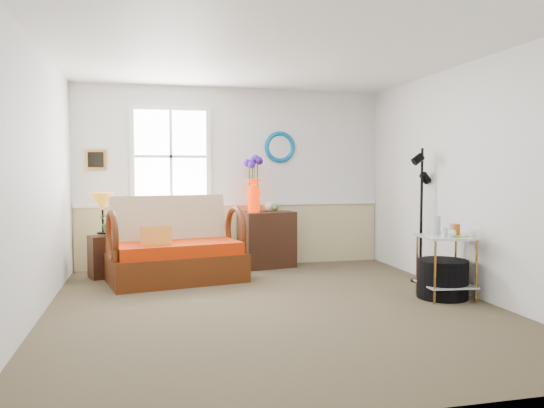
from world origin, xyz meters
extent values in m
cube|color=brown|center=(0.00, 0.00, 0.00)|extent=(4.50, 5.00, 0.01)
cube|color=white|center=(0.00, 0.00, 2.60)|extent=(4.50, 5.00, 0.01)
cube|color=silver|center=(0.00, 2.50, 1.30)|extent=(4.50, 0.01, 2.60)
cube|color=silver|center=(0.00, -2.50, 1.30)|extent=(4.50, 0.01, 2.60)
cube|color=silver|center=(-2.25, 0.00, 1.30)|extent=(0.01, 5.00, 2.60)
cube|color=silver|center=(2.25, 0.00, 1.30)|extent=(0.01, 5.00, 2.60)
cube|color=tan|center=(0.00, 2.48, 0.45)|extent=(4.46, 0.02, 0.90)
cube|color=white|center=(0.00, 2.47, 0.92)|extent=(4.46, 0.04, 0.06)
cube|color=gold|center=(-1.92, 2.48, 1.55)|extent=(0.28, 0.03, 0.28)
torus|color=#08699D|center=(0.70, 2.48, 1.75)|extent=(0.47, 0.07, 0.47)
imported|color=#467134|center=(-1.70, 2.01, 0.70)|extent=(0.41, 0.44, 0.29)
cylinder|color=black|center=(1.90, -0.05, 0.21)|extent=(0.68, 0.68, 0.42)
camera|label=1|loc=(-1.26, -5.21, 1.38)|focal=35.00mm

